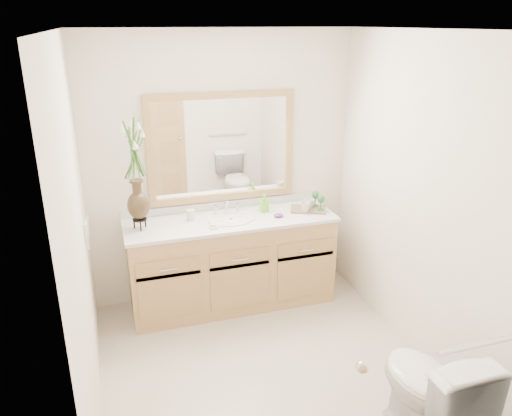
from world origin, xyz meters
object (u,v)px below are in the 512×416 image
object	(u,v)px
tumbler	(191,215)
flower_vase	(134,159)
toilet	(428,392)
tray	(308,209)
soap_bottle	(264,204)

from	to	relation	value
tumbler	flower_vase	bearing A→B (deg)	-170.31
toilet	flower_vase	world-z (taller)	flower_vase
flower_vase	tumbler	xyz separation A→B (m)	(0.44, 0.07, -0.55)
flower_vase	tray	bearing A→B (deg)	-0.55
flower_vase	tray	distance (m)	1.61
soap_bottle	tray	bearing A→B (deg)	-14.63
soap_bottle	tray	world-z (taller)	soap_bottle
tumbler	toilet	bearing A→B (deg)	-62.83
tumbler	soap_bottle	xyz separation A→B (m)	(0.67, 0.00, 0.03)
flower_vase	toilet	bearing A→B (deg)	-52.87
tumbler	soap_bottle	world-z (taller)	soap_bottle
flower_vase	soap_bottle	size ratio (longest dim) A/B	6.12
tray	tumbler	bearing A→B (deg)	-162.11
flower_vase	soap_bottle	distance (m)	1.23
flower_vase	tumbler	distance (m)	0.70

